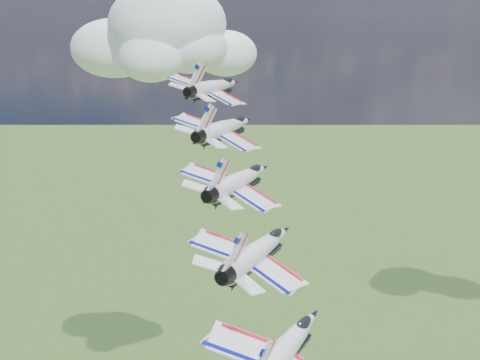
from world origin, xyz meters
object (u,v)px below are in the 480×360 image
Objects in this scene: jet_2 at (240,180)px; jet_3 at (259,250)px; jet_4 at (285,348)px; jet_1 at (226,127)px; jet_0 at (215,87)px.

jet_2 is 10.93m from jet_3.
jet_2 is at bearing 124.21° from jet_4.
jet_1 is at bearing 124.21° from jet_3.
jet_2 is (7.33, -7.36, -3.39)m from jet_1.
jet_4 is (22.00, -22.07, -10.18)m from jet_1.
jet_0 is 10.93m from jet_1.
jet_1 is 10.93m from jet_2.
jet_0 is 43.70m from jet_4.
jet_3 is at bearing 124.21° from jet_4.
jet_3 is (7.33, -7.36, -3.39)m from jet_2.
jet_1 is at bearing -55.79° from jet_0.
jet_2 reaches higher than jet_4.
jet_4 is (7.33, -7.36, -3.39)m from jet_3.
jet_0 is 1.00× the size of jet_2.
jet_1 is (7.33, -7.36, -3.39)m from jet_0.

